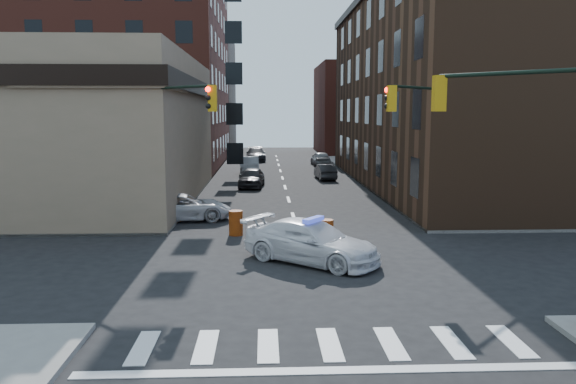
{
  "coord_description": "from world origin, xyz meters",
  "views": [
    {
      "loc": [
        -1.57,
        -19.72,
        5.61
      ],
      "look_at": [
        -0.55,
        4.12,
        2.2
      ],
      "focal_mm": 35.0,
      "sensor_mm": 36.0,
      "label": 1
    }
  ],
  "objects": [
    {
      "name": "police_car",
      "position": [
        0.19,
        0.79,
        0.78
      ],
      "size": [
        5.63,
        4.97,
        1.56
      ],
      "primitive_type": "imported",
      "rotation": [
        0.0,
        0.0,
        0.93
      ],
      "color": "white",
      "rests_on": "ground"
    },
    {
      "name": "parked_car_wdeep",
      "position": [
        -2.5,
        44.98,
        0.78
      ],
      "size": [
        2.37,
        5.46,
        1.56
      ],
      "primitive_type": "imported",
      "rotation": [
        0.0,
        0.0,
        0.03
      ],
      "color": "black",
      "rests_on": "ground"
    },
    {
      "name": "signal_pole_se",
      "position": [
        6.04,
        -5.52,
        4.61
      ],
      "size": [
        5.4,
        5.27,
        8.0
      ],
      "rotation": [
        0.0,
        0.0,
        2.36
      ],
      "color": "black",
      "rests_on": "sidewalk_se"
    },
    {
      "name": "commercial_row_ne",
      "position": [
        13.0,
        22.5,
        7.0
      ],
      "size": [
        14.0,
        34.0,
        14.0
      ],
      "primitive_type": "cube",
      "color": "#462C1C",
      "rests_on": "ground"
    },
    {
      "name": "parked_car_enear",
      "position": [
        3.56,
        26.91,
        0.64
      ],
      "size": [
        1.64,
        3.99,
        1.29
      ],
      "primitive_type": "imported",
      "rotation": [
        0.0,
        0.0,
        3.21
      ],
      "color": "black",
      "rests_on": "ground"
    },
    {
      "name": "parked_car_wfar",
      "position": [
        -2.89,
        31.21,
        0.79
      ],
      "size": [
        1.81,
        4.82,
        1.57
      ],
      "primitive_type": "imported",
      "rotation": [
        0.0,
        0.0,
        0.03
      ],
      "color": "gray",
      "rests_on": "ground"
    },
    {
      "name": "filler_nw",
      "position": [
        -16.0,
        62.0,
        8.0
      ],
      "size": [
        20.0,
        18.0,
        16.0
      ],
      "primitive_type": "cube",
      "color": "brown",
      "rests_on": "ground"
    },
    {
      "name": "barrel_road",
      "position": [
        1.12,
        3.88,
        0.51
      ],
      "size": [
        0.75,
        0.75,
        1.02
      ],
      "primitive_type": "cylinder",
      "rotation": [
        0.0,
        0.0,
        0.41
      ],
      "color": "#CC5A09",
      "rests_on": "ground"
    },
    {
      "name": "barricade_nw_a",
      "position": [
        -8.31,
        8.0,
        0.62
      ],
      "size": [
        1.32,
        0.77,
        0.94
      ],
      "primitive_type": null,
      "rotation": [
        0.0,
        0.0,
        -0.12
      ],
      "color": "#D35709",
      "rests_on": "sidewalk_nw"
    },
    {
      "name": "barrel_bank",
      "position": [
        -2.88,
        5.6,
        0.57
      ],
      "size": [
        0.64,
        0.64,
        1.14
      ],
      "primitive_type": "cylinder",
      "rotation": [
        0.0,
        0.0,
        0.0
      ],
      "color": "#D04409",
      "rests_on": "ground"
    },
    {
      "name": "barricade_nw_b",
      "position": [
        -10.19,
        7.29,
        0.61
      ],
      "size": [
        1.32,
        0.84,
        0.92
      ],
      "primitive_type": null,
      "rotation": [
        0.0,
        0.0,
        0.19
      ],
      "color": "#DC420A",
      "rests_on": "sidewalk_nw"
    },
    {
      "name": "tree_ne_near",
      "position": [
        7.5,
        26.0,
        3.49
      ],
      "size": [
        3.0,
        3.0,
        4.85
      ],
      "color": "black",
      "rests_on": "sidewalk_ne"
    },
    {
      "name": "pedestrian_c",
      "position": [
        -13.0,
        9.36,
        1.15
      ],
      "size": [
        1.26,
        1.02,
        2.0
      ],
      "primitive_type": "imported",
      "rotation": [
        0.0,
        0.0,
        0.54
      ],
      "color": "black",
      "rests_on": "sidewalk_nw"
    },
    {
      "name": "parked_car_wnear",
      "position": [
        -2.5,
        22.17,
        0.73
      ],
      "size": [
        2.11,
        4.44,
        1.47
      ],
      "primitive_type": "imported",
      "rotation": [
        0.0,
        0.0,
        -0.09
      ],
      "color": "black",
      "rests_on": "ground"
    },
    {
      "name": "pickup",
      "position": [
        -5.8,
        9.3,
        0.7
      ],
      "size": [
        5.31,
        3.06,
        1.39
      ],
      "primitive_type": "imported",
      "rotation": [
        0.0,
        0.0,
        1.73
      ],
      "color": "silver",
      "rests_on": "ground"
    },
    {
      "name": "sidewalk_nw",
      "position": [
        -23.0,
        32.75,
        0.07
      ],
      "size": [
        34.0,
        54.5,
        0.15
      ],
      "primitive_type": "cube",
      "color": "gray",
      "rests_on": "ground"
    },
    {
      "name": "signal_pole_nw",
      "position": [
        -5.85,
        5.34,
        4.34
      ],
      "size": [
        3.58,
        3.67,
        8.0
      ],
      "rotation": [
        0.0,
        0.0,
        -0.79
      ],
      "color": "black",
      "rests_on": "sidewalk_nw"
    },
    {
      "name": "signal_pole_ne",
      "position": [
        5.84,
        5.35,
        4.34
      ],
      "size": [
        3.67,
        3.58,
        8.0
      ],
      "rotation": [
        0.0,
        0.0,
        -2.36
      ],
      "color": "black",
      "rests_on": "sidewalk_ne"
    },
    {
      "name": "pedestrian_b",
      "position": [
        -9.33,
        7.96,
        1.11
      ],
      "size": [
        1.18,
        1.1,
        1.93
      ],
      "primitive_type": "imported",
      "rotation": [
        0.0,
        0.0,
        0.53
      ],
      "color": "black",
      "rests_on": "sidewalk_nw"
    },
    {
      "name": "apartment_block",
      "position": [
        -18.5,
        40.0,
        12.0
      ],
      "size": [
        25.0,
        25.0,
        24.0
      ],
      "primitive_type": "cube",
      "color": "#5C271D",
      "rests_on": "ground"
    },
    {
      "name": "filler_ne",
      "position": [
        14.0,
        58.0,
        6.0
      ],
      "size": [
        16.0,
        16.0,
        12.0
      ],
      "primitive_type": "cube",
      "color": "#5C271D",
      "rests_on": "ground"
    },
    {
      "name": "ground",
      "position": [
        0.0,
        0.0,
        0.0
      ],
      "size": [
        140.0,
        140.0,
        0.0
      ],
      "primitive_type": "plane",
      "color": "black",
      "rests_on": "ground"
    },
    {
      "name": "tree_ne_far",
      "position": [
        7.5,
        34.0,
        3.49
      ],
      "size": [
        3.0,
        3.0,
        4.85
      ],
      "color": "black",
      "rests_on": "sidewalk_ne"
    },
    {
      "name": "sidewalk_ne",
      "position": [
        23.0,
        32.75,
        0.07
      ],
      "size": [
        34.0,
        54.5,
        0.15
      ],
      "primitive_type": "cube",
      "color": "gray",
      "rests_on": "ground"
    },
    {
      "name": "bank_building",
      "position": [
        -17.0,
        16.5,
        4.5
      ],
      "size": [
        22.0,
        22.0,
        9.0
      ],
      "primitive_type": "cube",
      "color": "#887159",
      "rests_on": "ground"
    },
    {
      "name": "pedestrian_a",
      "position": [
        -7.44,
        8.98,
        1.08
      ],
      "size": [
        0.71,
        0.49,
        1.87
      ],
      "primitive_type": "imported",
      "rotation": [
        0.0,
        0.0,
        0.07
      ],
      "color": "black",
      "rests_on": "sidewalk_nw"
    },
    {
      "name": "parked_car_efar",
      "position": [
        4.43,
        39.35,
        0.75
      ],
      "size": [
        1.91,
        4.45,
        1.5
      ],
      "primitive_type": "imported",
      "rotation": [
        0.0,
        0.0,
        3.17
      ],
      "color": "gray",
      "rests_on": "ground"
    }
  ]
}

